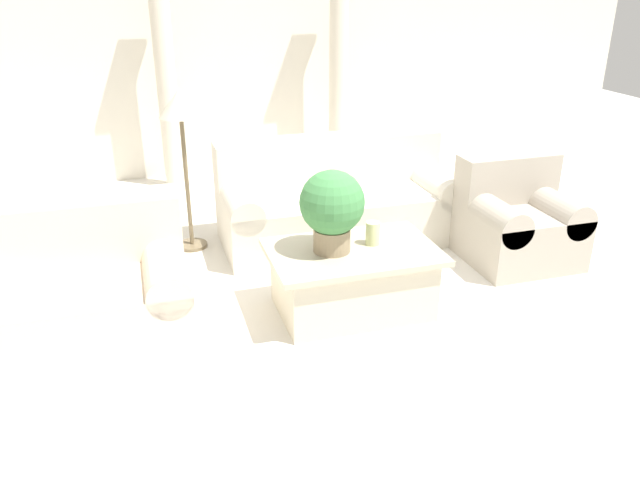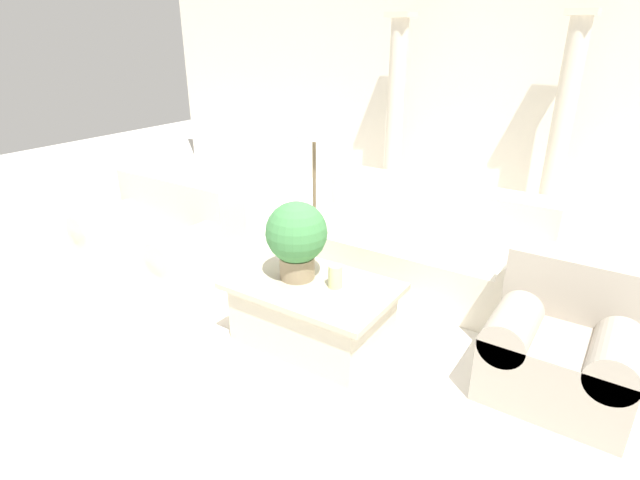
{
  "view_description": "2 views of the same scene",
  "coord_description": "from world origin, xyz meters",
  "px_view_note": "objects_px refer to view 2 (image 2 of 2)",
  "views": [
    {
      "loc": [
        -1.28,
        -4.18,
        2.22
      ],
      "look_at": [
        -0.12,
        -0.36,
        0.49
      ],
      "focal_mm": 35.0,
      "sensor_mm": 36.0,
      "label": 1
    },
    {
      "loc": [
        1.83,
        -3.09,
        2.12
      ],
      "look_at": [
        -0.04,
        -0.28,
        0.69
      ],
      "focal_mm": 28.0,
      "sensor_mm": 36.0,
      "label": 2
    }
  ],
  "objects_px": {
    "sofa_long": "(425,247)",
    "coffee_table": "(313,312)",
    "floor_lamp": "(314,139)",
    "potted_plant": "(297,236)",
    "armchair": "(564,340)",
    "loveseat": "(163,237)"
  },
  "relations": [
    {
      "from": "sofa_long",
      "to": "armchair",
      "type": "bearing_deg",
      "value": -33.85
    },
    {
      "from": "sofa_long",
      "to": "floor_lamp",
      "type": "distance_m",
      "value": 1.51
    },
    {
      "from": "sofa_long",
      "to": "floor_lamp",
      "type": "relative_size",
      "value": 1.5
    },
    {
      "from": "sofa_long",
      "to": "coffee_table",
      "type": "relative_size",
      "value": 1.77
    },
    {
      "from": "floor_lamp",
      "to": "armchair",
      "type": "relative_size",
      "value": 1.62
    },
    {
      "from": "sofa_long",
      "to": "armchair",
      "type": "distance_m",
      "value": 1.54
    },
    {
      "from": "coffee_table",
      "to": "armchair",
      "type": "relative_size",
      "value": 1.37
    },
    {
      "from": "potted_plant",
      "to": "armchair",
      "type": "height_order",
      "value": "potted_plant"
    },
    {
      "from": "sofa_long",
      "to": "floor_lamp",
      "type": "bearing_deg",
      "value": 173.29
    },
    {
      "from": "coffee_table",
      "to": "potted_plant",
      "type": "relative_size",
      "value": 2.04
    },
    {
      "from": "sofa_long",
      "to": "coffee_table",
      "type": "xyz_separation_m",
      "value": [
        -0.31,
        -1.29,
        -0.11
      ]
    },
    {
      "from": "loveseat",
      "to": "floor_lamp",
      "type": "xyz_separation_m",
      "value": [
        0.82,
        1.27,
        0.78
      ]
    },
    {
      "from": "coffee_table",
      "to": "potted_plant",
      "type": "distance_m",
      "value": 0.57
    },
    {
      "from": "coffee_table",
      "to": "armchair",
      "type": "height_order",
      "value": "armchair"
    },
    {
      "from": "sofa_long",
      "to": "coffee_table",
      "type": "bearing_deg",
      "value": -103.5
    },
    {
      "from": "potted_plant",
      "to": "floor_lamp",
      "type": "relative_size",
      "value": 0.42
    },
    {
      "from": "potted_plant",
      "to": "armchair",
      "type": "distance_m",
      "value": 1.84
    },
    {
      "from": "sofa_long",
      "to": "loveseat",
      "type": "bearing_deg",
      "value": -151.88
    },
    {
      "from": "sofa_long",
      "to": "armchair",
      "type": "height_order",
      "value": "sofa_long"
    },
    {
      "from": "floor_lamp",
      "to": "coffee_table",
      "type": "bearing_deg",
      "value": -56.17
    },
    {
      "from": "armchair",
      "to": "floor_lamp",
      "type": "bearing_deg",
      "value": 158.49
    },
    {
      "from": "sofa_long",
      "to": "coffee_table",
      "type": "distance_m",
      "value": 1.33
    }
  ]
}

